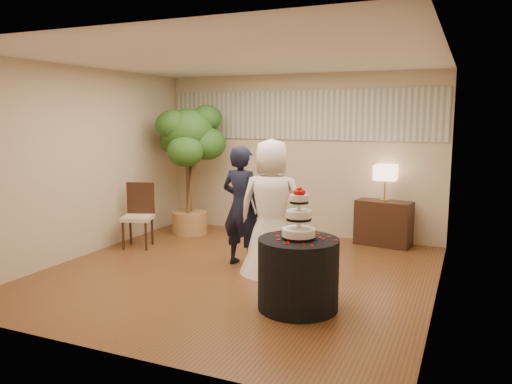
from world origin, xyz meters
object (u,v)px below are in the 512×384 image
at_px(groom, 242,206).
at_px(table_lamp, 385,183).
at_px(cake_table, 298,274).
at_px(console, 383,223).
at_px(side_chair, 137,216).
at_px(bride, 271,207).
at_px(wedding_cake, 299,213).
at_px(ficus_tree, 189,169).

xyz_separation_m(groom, table_lamp, (1.65, 1.90, 0.18)).
relative_size(cake_table, table_lamp, 1.51).
xyz_separation_m(groom, console, (1.65, 1.90, -0.48)).
distance_m(groom, side_chair, 1.97).
distance_m(cake_table, table_lamp, 3.20).
distance_m(console, side_chair, 3.96).
distance_m(cake_table, console, 3.14).
bearing_deg(bride, wedding_cake, 115.10).
bearing_deg(cake_table, side_chair, 155.91).
distance_m(wedding_cake, console, 3.21).
bearing_deg(groom, wedding_cake, 145.19).
relative_size(cake_table, side_chair, 0.86).
bearing_deg(groom, bride, 174.39).
bearing_deg(cake_table, wedding_cake, 0.00).
bearing_deg(groom, side_chair, 3.39).
bearing_deg(cake_table, console, 82.65).
bearing_deg(console, groom, -122.40).
height_order(bride, table_lamp, bride).
relative_size(groom, ficus_tree, 0.72).
bearing_deg(side_chair, ficus_tree, 57.14).
relative_size(groom, wedding_cake, 2.98).
bearing_deg(ficus_tree, side_chair, -103.40).
bearing_deg(table_lamp, groom, -130.95).
relative_size(ficus_tree, side_chair, 2.28).
distance_m(bride, wedding_cake, 1.32).
relative_size(cake_table, ficus_tree, 0.38).
relative_size(wedding_cake, table_lamp, 0.97).
distance_m(console, table_lamp, 0.66).
bearing_deg(table_lamp, cake_table, -97.35).
height_order(groom, console, groom).
relative_size(console, ficus_tree, 0.38).
bearing_deg(console, bride, -110.86).
height_order(cake_table, ficus_tree, ficus_tree).
xyz_separation_m(console, side_chair, (-3.58, -1.69, 0.15)).
bearing_deg(console, wedding_cake, -88.80).
relative_size(table_lamp, side_chair, 0.57).
bearing_deg(ficus_tree, table_lamp, 9.50).
distance_m(bride, console, 2.39).
bearing_deg(console, ficus_tree, -161.94).
xyz_separation_m(wedding_cake, console, (0.40, 3.11, -0.69)).
bearing_deg(side_chair, console, 5.89).
xyz_separation_m(cake_table, ficus_tree, (-2.90, 2.56, 0.77)).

